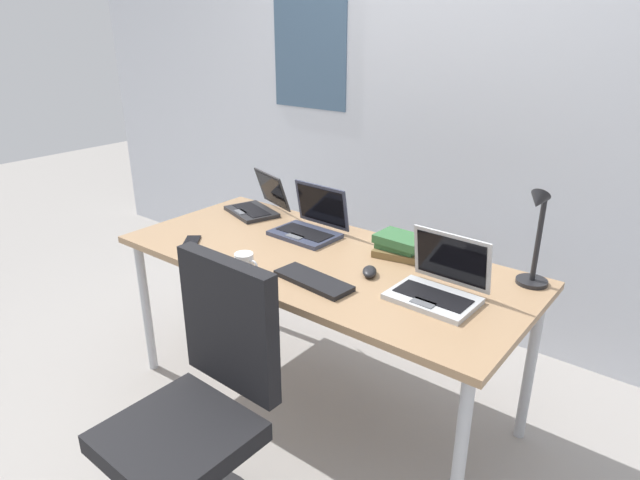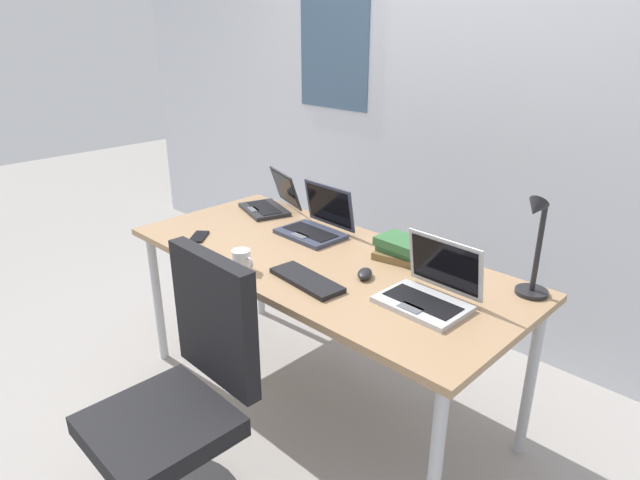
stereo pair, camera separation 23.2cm
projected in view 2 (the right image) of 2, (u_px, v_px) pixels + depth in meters
ground_plane at (320, 398)px, 2.63m from camera, size 12.00×12.00×0.00m
wall_back at (466, 99)px, 2.87m from camera, size 6.00×0.13×2.60m
desk at (320, 269)px, 2.37m from camera, size 1.80×0.80×0.74m
desk_lamp at (535, 247)px, 1.94m from camera, size 0.12×0.18×0.40m
laptop_far_corner at (271, 203)px, 2.92m from camera, size 0.35×0.33×0.21m
laptop_near_lamp at (316, 225)px, 2.59m from camera, size 0.32×0.26×0.23m
laptop_back_right at (429, 291)px, 1.96m from camera, size 0.32×0.26×0.23m
external_keyboard at (307, 280)px, 2.12m from camera, size 0.34×0.15×0.02m
computer_mouse at (365, 274)px, 2.16m from camera, size 0.10×0.11×0.03m
cell_phone at (199, 237)px, 2.56m from camera, size 0.14×0.15×0.01m
book_stack at (402, 249)px, 2.32m from camera, size 0.23×0.19×0.09m
coffee_mug at (242, 260)px, 2.21m from camera, size 0.11×0.08×0.09m
office_chair at (180, 419)px, 1.90m from camera, size 0.52×0.54×0.97m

